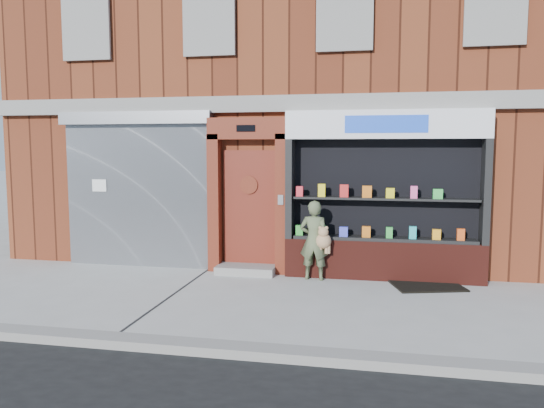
# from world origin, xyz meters

# --- Properties ---
(ground) EXTENTS (80.00, 80.00, 0.00)m
(ground) POSITION_xyz_m (0.00, 0.00, 0.00)
(ground) COLOR #9E9E99
(ground) RESTS_ON ground
(curb) EXTENTS (60.00, 0.30, 0.12)m
(curb) POSITION_xyz_m (0.00, -2.15, 0.06)
(curb) COLOR gray
(curb) RESTS_ON ground
(building) EXTENTS (12.00, 8.16, 8.00)m
(building) POSITION_xyz_m (-0.00, 5.99, 4.00)
(building) COLOR #5D2615
(building) RESTS_ON ground
(shutter_bay) EXTENTS (3.10, 0.30, 3.04)m
(shutter_bay) POSITION_xyz_m (-3.00, 1.93, 1.72)
(shutter_bay) COLOR gray
(shutter_bay) RESTS_ON ground
(red_door_bay) EXTENTS (1.52, 0.58, 2.90)m
(red_door_bay) POSITION_xyz_m (-0.75, 1.86, 1.46)
(red_door_bay) COLOR #5C1D0F
(red_door_bay) RESTS_ON ground
(pharmacy_bay) EXTENTS (3.50, 0.41, 3.00)m
(pharmacy_bay) POSITION_xyz_m (1.75, 1.81, 1.37)
(pharmacy_bay) COLOR #511913
(pharmacy_bay) RESTS_ON ground
(woman) EXTENTS (0.58, 0.37, 1.42)m
(woman) POSITION_xyz_m (0.56, 1.50, 0.71)
(woman) COLOR #535F3E
(woman) RESTS_ON ground
(doormat) EXTENTS (1.31, 1.08, 0.03)m
(doormat) POSITION_xyz_m (2.50, 1.39, 0.01)
(doormat) COLOR black
(doormat) RESTS_ON ground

